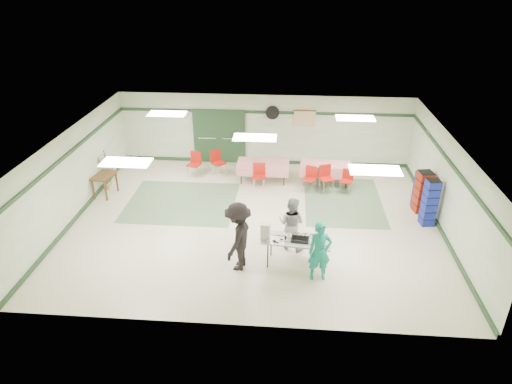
# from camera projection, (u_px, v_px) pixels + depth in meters

# --- Properties ---
(floor) EXTENTS (11.00, 11.00, 0.00)m
(floor) POSITION_uv_depth(u_px,v_px,m) (255.00, 220.00, 13.92)
(floor) COLOR beige
(floor) RESTS_ON ground
(ceiling) EXTENTS (11.00, 11.00, 0.00)m
(ceiling) POSITION_uv_depth(u_px,v_px,m) (255.00, 137.00, 12.70)
(ceiling) COLOR white
(ceiling) RESTS_ON wall_back
(wall_back) EXTENTS (11.00, 0.00, 11.00)m
(wall_back) POSITION_uv_depth(u_px,v_px,m) (264.00, 130.00, 17.31)
(wall_back) COLOR silver
(wall_back) RESTS_ON floor
(wall_front) EXTENTS (11.00, 0.00, 11.00)m
(wall_front) POSITION_uv_depth(u_px,v_px,m) (237.00, 275.00, 9.31)
(wall_front) COLOR silver
(wall_front) RESTS_ON floor
(wall_left) EXTENTS (0.00, 9.00, 9.00)m
(wall_left) POSITION_uv_depth(u_px,v_px,m) (73.00, 174.00, 13.69)
(wall_left) COLOR silver
(wall_left) RESTS_ON floor
(wall_right) EXTENTS (0.00, 9.00, 9.00)m
(wall_right) POSITION_uv_depth(u_px,v_px,m) (448.00, 187.00, 12.93)
(wall_right) COLOR silver
(wall_right) RESTS_ON floor
(trim_back) EXTENTS (11.00, 0.06, 0.10)m
(trim_back) POSITION_uv_depth(u_px,v_px,m) (264.00, 112.00, 16.97)
(trim_back) COLOR #213D23
(trim_back) RESTS_ON wall_back
(baseboard_back) EXTENTS (11.00, 0.06, 0.12)m
(baseboard_back) POSITION_uv_depth(u_px,v_px,m) (264.00, 161.00, 17.87)
(baseboard_back) COLOR #213D23
(baseboard_back) RESTS_ON floor
(trim_left) EXTENTS (0.06, 9.00, 0.10)m
(trim_left) POSITION_uv_depth(u_px,v_px,m) (69.00, 153.00, 13.37)
(trim_left) COLOR #213D23
(trim_left) RESTS_ON wall_back
(baseboard_left) EXTENTS (0.06, 9.00, 0.12)m
(baseboard_left) POSITION_uv_depth(u_px,v_px,m) (81.00, 212.00, 14.27)
(baseboard_left) COLOR #213D23
(baseboard_left) RESTS_ON floor
(trim_right) EXTENTS (0.06, 9.00, 0.10)m
(trim_right) POSITION_uv_depth(u_px,v_px,m) (452.00, 164.00, 12.61)
(trim_right) COLOR #213D23
(trim_right) RESTS_ON wall_back
(baseboard_right) EXTENTS (0.06, 9.00, 0.12)m
(baseboard_right) POSITION_uv_depth(u_px,v_px,m) (439.00, 226.00, 13.51)
(baseboard_right) COLOR #213D23
(baseboard_right) RESTS_ON floor
(green_patch_a) EXTENTS (3.50, 3.00, 0.01)m
(green_patch_a) POSITION_uv_depth(u_px,v_px,m) (182.00, 202.00, 14.98)
(green_patch_a) COLOR slate
(green_patch_a) RESTS_ON floor
(green_patch_b) EXTENTS (2.50, 3.50, 0.01)m
(green_patch_b) POSITION_uv_depth(u_px,v_px,m) (343.00, 201.00, 15.06)
(green_patch_b) COLOR slate
(green_patch_b) RESTS_ON floor
(double_door_left) EXTENTS (0.90, 0.06, 2.10)m
(double_door_left) POSITION_uv_depth(u_px,v_px,m) (207.00, 136.00, 17.55)
(double_door_left) COLOR #969996
(double_door_left) RESTS_ON floor
(double_door_right) EXTENTS (0.90, 0.06, 2.10)m
(double_door_right) POSITION_uv_depth(u_px,v_px,m) (232.00, 137.00, 17.48)
(double_door_right) COLOR #969996
(double_door_right) RESTS_ON floor
(door_frame) EXTENTS (2.00, 0.03, 2.15)m
(door_frame) POSITION_uv_depth(u_px,v_px,m) (219.00, 137.00, 17.50)
(door_frame) COLOR #213D23
(door_frame) RESTS_ON floor
(wall_fan) EXTENTS (0.50, 0.10, 0.50)m
(wall_fan) POSITION_uv_depth(u_px,v_px,m) (272.00, 113.00, 16.92)
(wall_fan) COLOR black
(wall_fan) RESTS_ON wall_back
(scroll_banner) EXTENTS (0.80, 0.02, 0.60)m
(scroll_banner) POSITION_uv_depth(u_px,v_px,m) (305.00, 119.00, 16.93)
(scroll_banner) COLOR #DBB689
(scroll_banner) RESTS_ON wall_back
(serving_table) EXTENTS (1.75, 0.87, 0.76)m
(serving_table) POSITION_uv_depth(u_px,v_px,m) (298.00, 241.00, 11.59)
(serving_table) COLOR #B9B8B3
(serving_table) RESTS_ON floor
(sheet_tray_right) EXTENTS (0.67, 0.54, 0.02)m
(sheet_tray_right) POSITION_uv_depth(u_px,v_px,m) (317.00, 240.00, 11.53)
(sheet_tray_right) COLOR silver
(sheet_tray_right) RESTS_ON serving_table
(sheet_tray_mid) EXTENTS (0.66, 0.53, 0.02)m
(sheet_tray_mid) POSITION_uv_depth(u_px,v_px,m) (297.00, 238.00, 11.61)
(sheet_tray_mid) COLOR silver
(sheet_tray_mid) RESTS_ON serving_table
(sheet_tray_left) EXTENTS (0.68, 0.55, 0.02)m
(sheet_tray_left) POSITION_uv_depth(u_px,v_px,m) (273.00, 240.00, 11.53)
(sheet_tray_left) COLOR silver
(sheet_tray_left) RESTS_ON serving_table
(baking_pan) EXTENTS (0.47, 0.33, 0.08)m
(baking_pan) POSITION_uv_depth(u_px,v_px,m) (300.00, 239.00, 11.50)
(baking_pan) COLOR black
(baking_pan) RESTS_ON serving_table
(foam_box_stack) EXTENTS (0.25, 0.24, 0.42)m
(foam_box_stack) POSITION_uv_depth(u_px,v_px,m) (265.00, 231.00, 11.54)
(foam_box_stack) COLOR white
(foam_box_stack) RESTS_ON serving_table
(volunteer_teal) EXTENTS (0.63, 0.47, 1.57)m
(volunteer_teal) POSITION_uv_depth(u_px,v_px,m) (320.00, 252.00, 11.04)
(volunteer_teal) COLOR #148B79
(volunteer_teal) RESTS_ON floor
(volunteer_grey) EXTENTS (0.91, 0.81, 1.53)m
(volunteer_grey) POSITION_uv_depth(u_px,v_px,m) (291.00, 224.00, 12.26)
(volunteer_grey) COLOR gray
(volunteer_grey) RESTS_ON floor
(volunteer_dark) EXTENTS (0.94, 1.32, 1.85)m
(volunteer_dark) POSITION_uv_depth(u_px,v_px,m) (238.00, 237.00, 11.39)
(volunteer_dark) COLOR black
(volunteer_dark) RESTS_ON floor
(dining_table_a) EXTENTS (1.81, 0.89, 0.77)m
(dining_table_a) POSITION_uv_depth(u_px,v_px,m) (326.00, 169.00, 16.00)
(dining_table_a) COLOR red
(dining_table_a) RESTS_ON floor
(dining_table_b) EXTENTS (1.82, 0.81, 0.77)m
(dining_table_b) POSITION_uv_depth(u_px,v_px,m) (263.00, 167.00, 16.15)
(dining_table_b) COLOR red
(dining_table_b) RESTS_ON floor
(chair_a) EXTENTS (0.56, 0.56, 0.93)m
(chair_a) POSITION_uv_depth(u_px,v_px,m) (326.00, 175.00, 15.50)
(chair_a) COLOR #B30E11
(chair_a) RESTS_ON floor
(chair_b) EXTENTS (0.52, 0.52, 0.86)m
(chair_b) POSITION_uv_depth(u_px,v_px,m) (310.00, 176.00, 15.55)
(chair_b) COLOR #B30E11
(chair_b) RESTS_ON floor
(chair_c) EXTENTS (0.48, 0.48, 0.80)m
(chair_c) POSITION_uv_depth(u_px,v_px,m) (347.00, 178.00, 15.47)
(chair_c) COLOR #B30E11
(chair_c) RESTS_ON floor
(chair_d) EXTENTS (0.43, 0.43, 0.91)m
(chair_d) POSITION_uv_depth(u_px,v_px,m) (259.00, 173.00, 15.67)
(chair_d) COLOR #B30E11
(chair_d) RESTS_ON floor
(chair_loose_a) EXTENTS (0.62, 0.62, 0.94)m
(chair_loose_a) POSITION_uv_depth(u_px,v_px,m) (217.00, 160.00, 16.68)
(chair_loose_a) COLOR #B30E11
(chair_loose_a) RESTS_ON floor
(chair_loose_b) EXTENTS (0.54, 0.54, 0.93)m
(chair_loose_b) POSITION_uv_depth(u_px,v_px,m) (195.00, 161.00, 16.58)
(chair_loose_b) COLOR #B30E11
(chair_loose_b) RESTS_ON floor
(crate_stack_blue_a) EXTENTS (0.46, 0.46, 1.25)m
(crate_stack_blue_a) POSITION_uv_depth(u_px,v_px,m) (421.00, 191.00, 14.34)
(crate_stack_blue_a) COLOR #192E9B
(crate_stack_blue_a) RESTS_ON floor
(crate_stack_red) EXTENTS (0.48, 0.48, 1.36)m
(crate_stack_red) POSITION_uv_depth(u_px,v_px,m) (423.00, 192.00, 14.15)
(crate_stack_red) COLOR maroon
(crate_stack_red) RESTS_ON floor
(crate_stack_blue_b) EXTENTS (0.42, 0.42, 1.47)m
(crate_stack_blue_b) POSITION_uv_depth(u_px,v_px,m) (430.00, 203.00, 13.40)
(crate_stack_blue_b) COLOR #192E9B
(crate_stack_blue_b) RESTS_ON floor
(printer_table) EXTENTS (0.70, 0.96, 0.74)m
(printer_table) POSITION_uv_depth(u_px,v_px,m) (104.00, 178.00, 15.16)
(printer_table) COLOR brown
(printer_table) RESTS_ON floor
(office_printer) EXTENTS (0.57, 0.51, 0.41)m
(office_printer) POSITION_uv_depth(u_px,v_px,m) (110.00, 161.00, 15.62)
(office_printer) COLOR silver
(office_printer) RESTS_ON printer_table
(broom) EXTENTS (0.03, 0.22, 1.38)m
(broom) POSITION_uv_depth(u_px,v_px,m) (108.00, 168.00, 15.65)
(broom) COLOR brown
(broom) RESTS_ON floor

